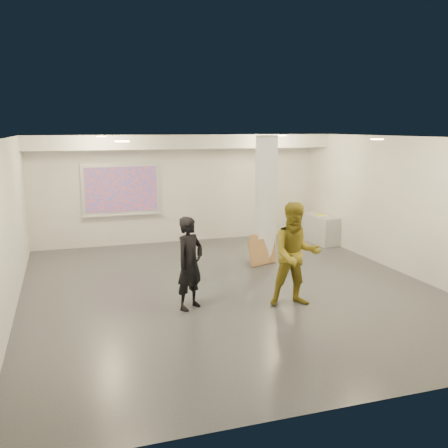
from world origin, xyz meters
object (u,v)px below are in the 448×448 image
object	(u,v)px
credenza	(320,229)
man	(296,255)
woman	(190,263)
column	(266,199)
projection_screen	(121,190)

from	to	relation	value
credenza	man	size ratio (longest dim) A/B	0.70
credenza	woman	world-z (taller)	woman
column	woman	bearing A→B (deg)	-134.03
column	woman	xyz separation A→B (m)	(-2.52, -2.61, -0.67)
column	man	bearing A→B (deg)	-102.49
credenza	man	world-z (taller)	man
column	man	world-z (taller)	column
column	man	xyz separation A→B (m)	(-0.67, -3.03, -0.56)
woman	man	size ratio (longest dim) A/B	0.88
projection_screen	credenza	xyz separation A→B (m)	(5.32, -1.31, -1.14)
woman	man	xyz separation A→B (m)	(1.85, -0.42, 0.11)
column	man	size ratio (longest dim) A/B	1.59
column	credenza	distance (m)	2.82
woman	projection_screen	bearing A→B (deg)	61.30
man	column	bearing A→B (deg)	88.31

